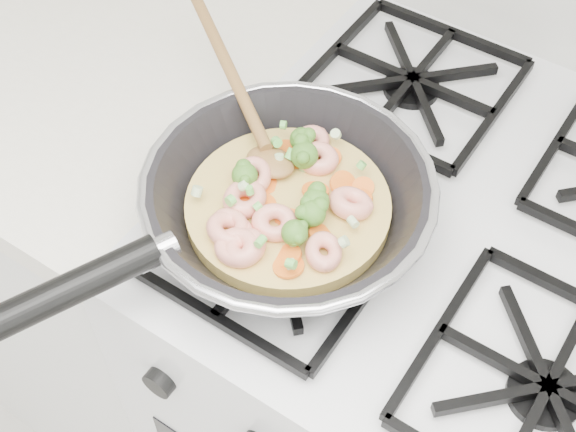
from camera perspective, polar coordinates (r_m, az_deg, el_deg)
The scene contains 3 objects.
stove at distance 1.26m, azimuth 9.22°, elevation -12.74°, with size 0.60×0.60×0.92m.
counter_left at distance 1.57m, azimuth -17.44°, elevation 2.40°, with size 1.00×0.60×0.90m.
skillet at distance 0.81m, azimuth -0.37°, elevation 1.10°, with size 0.40×0.47×0.09m.
Camera 1 is at (0.13, 1.15, 1.58)m, focal length 49.17 mm.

